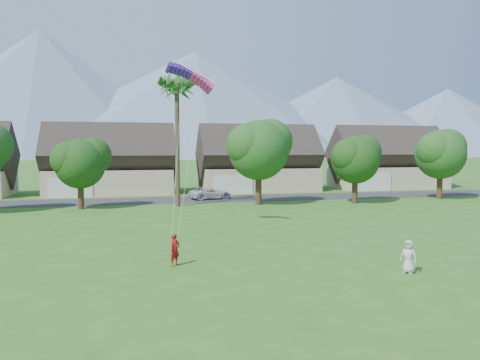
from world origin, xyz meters
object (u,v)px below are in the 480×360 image
object	(u,v)px
parked_car	(210,193)
parafoil_kite	(191,75)
watcher	(409,257)
kite_flyer	(175,250)

from	to	relation	value
parked_car	parafoil_kite	distance (m)	22.50
watcher	parafoil_kite	distance (m)	17.94
kite_flyer	parafoil_kite	size ratio (longest dim) A/B	0.48
parafoil_kite	watcher	bearing A→B (deg)	-55.30
kite_flyer	parked_car	xyz separation A→B (m)	(6.38, 28.57, -0.13)
parked_car	parafoil_kite	world-z (taller)	parafoil_kite
kite_flyer	watcher	world-z (taller)	kite_flyer
watcher	parked_car	distance (m)	32.49
watcher	parked_car	world-z (taller)	watcher
watcher	kite_flyer	bearing A→B (deg)	-146.55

